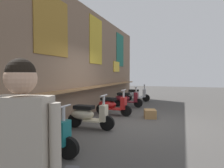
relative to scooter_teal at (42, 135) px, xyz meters
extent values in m
plane|color=#474442|center=(3.02, -1.08, -0.39)|extent=(38.89, 38.89, 0.00)
cube|color=#7F6651|center=(3.02, 0.94, 1.60)|extent=(13.89, 0.25, 3.97)
cube|color=olive|center=(3.02, 0.64, 0.66)|extent=(12.50, 0.36, 0.05)
cube|color=olive|center=(1.53, 0.80, 2.43)|extent=(1.50, 0.02, 1.58)
cube|color=gold|center=(4.44, 0.80, 2.46)|extent=(1.19, 0.02, 1.84)
cube|color=#236B5B|center=(7.73, 0.80, 2.44)|extent=(1.27, 0.02, 1.75)
cube|color=gold|center=(7.07, 0.80, 1.52)|extent=(0.92, 0.03, 0.53)
ellipsoid|color=#197075|center=(0.00, 0.17, 0.01)|extent=(0.39, 0.71, 0.30)
cube|color=black|center=(0.00, 0.12, 0.21)|extent=(0.31, 0.55, 0.10)
cube|color=#197075|center=(0.00, -0.18, -0.14)|extent=(0.39, 0.51, 0.04)
cube|color=#197075|center=(-0.01, -0.48, 0.08)|extent=(0.28, 0.16, 0.44)
cylinder|color=#B7B7BC|center=(-0.01, -0.48, 0.21)|extent=(0.07, 0.07, 0.70)
cylinder|color=#B7B7BC|center=(-0.01, -0.48, 0.56)|extent=(0.46, 0.04, 0.04)
cylinder|color=black|center=(-0.01, -0.58, -0.19)|extent=(0.11, 0.40, 0.40)
cylinder|color=black|center=(0.01, 0.42, -0.19)|extent=(0.11, 0.40, 0.40)
ellipsoid|color=beige|center=(1.99, 0.17, 0.01)|extent=(0.39, 0.70, 0.30)
cube|color=black|center=(1.99, 0.12, 0.21)|extent=(0.30, 0.55, 0.10)
cube|color=beige|center=(1.99, -0.18, -0.14)|extent=(0.38, 0.50, 0.04)
cube|color=beige|center=(1.99, -0.48, 0.08)|extent=(0.28, 0.16, 0.44)
cylinder|color=#B7B7BC|center=(1.99, -0.48, 0.21)|extent=(0.07, 0.07, 0.70)
cylinder|color=#B7B7BC|center=(1.99, -0.48, 0.56)|extent=(0.46, 0.04, 0.04)
cylinder|color=black|center=(1.98, -0.58, -0.19)|extent=(0.10, 0.40, 0.40)
cylinder|color=black|center=(1.99, 0.42, -0.19)|extent=(0.10, 0.40, 0.40)
ellipsoid|color=red|center=(4.01, 0.17, 0.01)|extent=(0.43, 0.73, 0.30)
cube|color=black|center=(4.01, 0.12, 0.21)|extent=(0.34, 0.57, 0.10)
cube|color=red|center=(3.98, -0.18, -0.14)|extent=(0.42, 0.53, 0.04)
cube|color=red|center=(3.96, -0.48, 0.08)|extent=(0.29, 0.18, 0.44)
cylinder|color=#B7B7BC|center=(3.96, -0.48, 0.21)|extent=(0.07, 0.07, 0.70)
cylinder|color=#B7B7BC|center=(3.96, -0.48, 0.56)|extent=(0.46, 0.07, 0.04)
cylinder|color=black|center=(3.95, -0.58, -0.19)|extent=(0.13, 0.41, 0.40)
cylinder|color=black|center=(4.03, 0.42, -0.19)|extent=(0.13, 0.41, 0.40)
ellipsoid|color=maroon|center=(6.03, 0.17, 0.01)|extent=(0.38, 0.70, 0.30)
cube|color=black|center=(6.03, 0.12, 0.21)|extent=(0.30, 0.55, 0.10)
cube|color=maroon|center=(6.03, -0.18, -0.14)|extent=(0.38, 0.50, 0.04)
cube|color=maroon|center=(6.03, -0.48, 0.08)|extent=(0.28, 0.16, 0.44)
cylinder|color=#B7B7BC|center=(6.03, -0.48, 0.21)|extent=(0.07, 0.07, 0.70)
cylinder|color=#B7B7BC|center=(6.03, -0.48, 0.56)|extent=(0.46, 0.04, 0.04)
cylinder|color=black|center=(6.03, -0.58, -0.19)|extent=(0.10, 0.40, 0.40)
cylinder|color=black|center=(6.03, 0.42, -0.19)|extent=(0.10, 0.40, 0.40)
ellipsoid|color=#B2B5BA|center=(8.12, 0.17, 0.01)|extent=(0.42, 0.72, 0.30)
cube|color=black|center=(8.12, 0.12, 0.21)|extent=(0.33, 0.57, 0.10)
cube|color=#B2B5BA|center=(8.14, -0.18, -0.14)|extent=(0.41, 0.52, 0.04)
cube|color=#B2B5BA|center=(8.16, -0.48, 0.08)|extent=(0.29, 0.18, 0.44)
cylinder|color=#B7B7BC|center=(8.16, -0.48, 0.21)|extent=(0.07, 0.07, 0.70)
cylinder|color=#B7B7BC|center=(8.16, -0.48, 0.56)|extent=(0.46, 0.06, 0.04)
cylinder|color=black|center=(8.16, -0.58, -0.19)|extent=(0.12, 0.41, 0.40)
cylinder|color=black|center=(8.10, 0.42, -0.19)|extent=(0.12, 0.41, 0.40)
cube|color=#ADA393|center=(-2.09, -1.47, 0.71)|extent=(0.27, 0.44, 0.58)
sphere|color=tan|center=(-2.09, -1.47, 1.12)|extent=(0.22, 0.22, 0.22)
sphere|color=black|center=(-2.09, -1.47, 1.16)|extent=(0.20, 0.20, 0.20)
cylinder|color=#ADA393|center=(-2.04, -1.71, 0.69)|extent=(0.08, 0.08, 0.54)
cube|color=olive|center=(3.97, -1.44, -0.24)|extent=(0.58, 0.51, 0.29)
camera|label=1|loc=(-3.22, -2.53, 1.15)|focal=33.18mm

